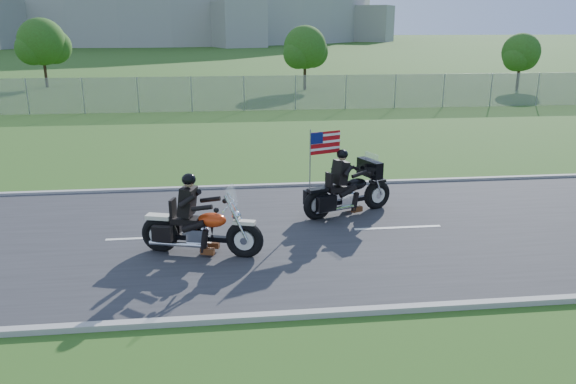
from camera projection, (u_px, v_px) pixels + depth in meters
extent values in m
plane|color=#2A4E18|center=(237.00, 236.00, 13.58)|extent=(420.00, 420.00, 0.00)
cube|color=#28282B|center=(237.00, 235.00, 13.57)|extent=(120.00, 8.00, 0.04)
cube|color=#9E9B93|center=(233.00, 187.00, 17.41)|extent=(120.00, 0.18, 0.12)
cube|color=#9E9B93|center=(244.00, 318.00, 9.71)|extent=(120.00, 0.18, 0.12)
cube|color=gray|center=(138.00, 95.00, 31.74)|extent=(60.00, 0.03, 2.00)
cylinder|color=#A3A099|center=(154.00, 4.00, 170.03)|extent=(130.00, 130.00, 20.00)
cylinder|color=#382316|center=(305.00, 73.00, 42.38)|extent=(0.22, 0.22, 2.52)
sphere|color=#294813|center=(305.00, 47.00, 41.83)|extent=(3.20, 3.20, 3.20)
sphere|color=#294813|center=(312.00, 52.00, 42.46)|extent=(2.40, 2.40, 2.40)
sphere|color=#294813|center=(298.00, 54.00, 41.52)|extent=(2.24, 2.24, 2.24)
cylinder|color=#382316|center=(45.00, 69.00, 43.94)|extent=(0.22, 0.22, 2.80)
sphere|color=#294813|center=(42.00, 42.00, 43.33)|extent=(3.60, 3.60, 3.60)
sphere|color=#294813|center=(54.00, 47.00, 44.04)|extent=(2.70, 2.70, 2.70)
sphere|color=#294813|center=(32.00, 49.00, 42.98)|extent=(2.52, 2.52, 2.52)
cylinder|color=#382316|center=(518.00, 75.00, 42.29)|extent=(0.22, 0.22, 2.24)
sphere|color=#294813|center=(521.00, 52.00, 41.80)|extent=(2.80, 2.80, 2.80)
sphere|color=#294813|center=(525.00, 56.00, 42.35)|extent=(2.10, 2.10, 2.10)
sphere|color=#294813|center=(517.00, 58.00, 41.53)|extent=(1.96, 1.96, 1.96)
torus|color=black|center=(245.00, 240.00, 12.19)|extent=(0.87, 0.44, 0.85)
torus|color=black|center=(160.00, 234.00, 12.51)|extent=(0.87, 0.44, 0.85)
ellipsoid|color=red|center=(212.00, 220.00, 12.19)|extent=(0.72, 0.53, 0.32)
cube|color=black|center=(186.00, 220.00, 12.30)|extent=(0.70, 0.51, 0.14)
cube|color=black|center=(187.00, 201.00, 12.16)|extent=(0.39, 0.52, 0.63)
sphere|color=black|center=(189.00, 179.00, 12.01)|extent=(0.38, 0.38, 0.31)
cube|color=silver|center=(232.00, 197.00, 11.96)|extent=(0.19, 0.52, 0.46)
torus|color=black|center=(377.00, 195.00, 15.39)|extent=(0.84, 0.48, 0.82)
torus|color=black|center=(318.00, 205.00, 14.55)|extent=(0.84, 0.48, 0.82)
ellipsoid|color=black|center=(356.00, 184.00, 14.97)|extent=(0.71, 0.56, 0.31)
cube|color=black|center=(338.00, 189.00, 14.72)|extent=(0.69, 0.53, 0.13)
cube|color=black|center=(340.00, 172.00, 14.62)|extent=(0.41, 0.51, 0.61)
sphere|color=black|center=(342.00, 154.00, 14.51)|extent=(0.39, 0.39, 0.30)
cube|color=black|center=(370.00, 168.00, 15.04)|extent=(0.55, 0.92, 0.45)
cube|color=#B70C11|center=(325.00, 143.00, 14.43)|extent=(0.84, 0.34, 0.58)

